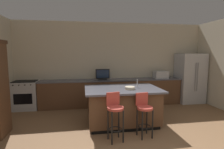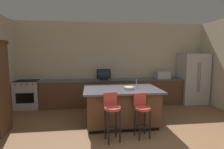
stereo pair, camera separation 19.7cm
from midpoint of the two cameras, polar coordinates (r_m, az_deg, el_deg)
name	(u,v)px [view 2 (the right image)]	position (r m, az deg, el deg)	size (l,w,h in m)	color
wall_back	(114,63)	(6.47, 1.42, 3.65)	(7.25, 0.12, 2.91)	beige
counter_back	(113,92)	(6.23, 1.27, -5.77)	(4.92, 0.62, 0.91)	brown
kitchen_island	(121,106)	(4.61, 4.28, -10.08)	(1.89, 1.27, 0.94)	black
refrigerator	(192,78)	(7.12, 25.36, -1.17)	(0.92, 0.77, 1.81)	#B7BABF
range_oven	(28,94)	(6.47, -24.78, -5.87)	(0.78, 0.63, 0.93)	#B7BABF
microwave	(162,75)	(6.63, 16.86, -0.12)	(0.48, 0.36, 0.27)	#B7BABF
tv_monitor	(104,75)	(6.03, -1.79, -0.13)	(0.48, 0.16, 0.37)	black
sink_faucet_back	(112,76)	(6.22, 0.92, -0.39)	(0.02, 0.02, 0.24)	#B2B2B7
sink_faucet_island	(136,84)	(4.57, 9.15, -2.95)	(0.02, 0.02, 0.22)	#B2B2B7
bar_stool_left	(112,112)	(3.72, 1.55, -12.14)	(0.34, 0.36, 1.01)	#B23D33
bar_stool_right	(142,111)	(3.96, 11.09, -11.70)	(0.34, 0.36, 0.96)	#B23D33
fruit_bowl	(129,88)	(4.37, 6.72, -4.40)	(0.24, 0.24, 0.07)	beige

